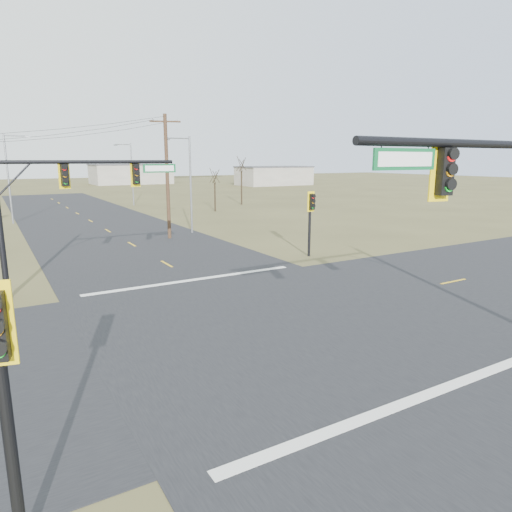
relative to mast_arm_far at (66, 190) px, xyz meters
The scene contains 16 objects.
ground 11.91m from the mast_arm_far, 55.85° to the right, with size 320.00×320.00×0.00m, color brown.
road_ew 11.91m from the mast_arm_far, 55.85° to the right, with size 160.00×14.00×0.02m, color black.
road_ns 11.90m from the mast_arm_far, 55.85° to the right, with size 14.00×160.00×0.02m, color black.
stop_bar_near 18.21m from the mast_arm_far, 69.77° to the right, with size 12.00×0.40×0.01m, color silver.
stop_bar_far 8.00m from the mast_arm_far, 13.22° to the right, with size 12.00×0.40×0.01m, color silver.
mast_arm_far is the anchor object (origin of this frame).
pedestal_signal_ne 15.47m from the mast_arm_far, ahead, with size 0.56×0.49×4.46m.
pedestal_signal_sw 16.99m from the mast_arm_far, 101.85° to the right, with size 0.64×0.56×4.80m.
utility_pole_near 15.57m from the mast_arm_far, 51.94° to the left, with size 2.41×0.80×10.10m.
streetlight_a 18.54m from the mast_arm_far, 48.98° to the left, with size 2.37×0.28×8.50m.
streetlight_b 44.54m from the mast_arm_far, 70.60° to the left, with size 2.46×0.39×8.77m.
streetlight_c 29.19m from the mast_arm_far, 92.05° to the left, with size 2.53×0.28×9.06m.
bare_tree_c 36.11m from the mast_arm_far, 52.96° to the left, with size 2.98×2.98×5.78m.
bare_tree_d 45.45m from the mast_arm_far, 50.34° to the left, with size 3.07×3.07×7.36m.
warehouse_mid 105.77m from the mast_arm_far, 72.92° to the left, with size 20.00×12.00×5.00m, color #ACA498.
warehouse_right 97.59m from the mast_arm_far, 51.25° to the left, with size 18.00×10.00×4.50m, color #ACA498.
Camera 1 is at (-9.43, -15.18, 6.54)m, focal length 32.00 mm.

